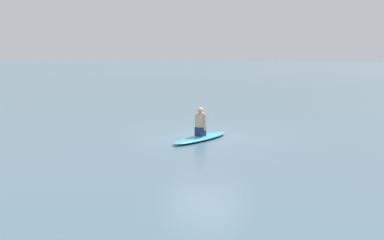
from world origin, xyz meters
The scene contains 3 objects.
ground_plane centered at (0.00, 0.00, 0.00)m, with size 400.00×400.00×0.00m, color slate.
surfboard centered at (0.55, 0.17, 0.07)m, with size 2.76×0.64×0.14m, color #339EC6.
person_paddler centered at (0.55, 0.17, 0.55)m, with size 0.32×0.40×0.91m.
Camera 1 is at (13.61, 7.80, 2.65)m, focal length 45.26 mm.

